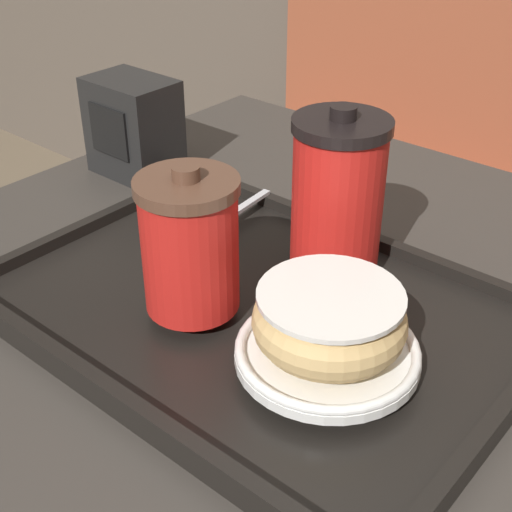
{
  "coord_description": "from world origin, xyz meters",
  "views": [
    {
      "loc": [
        0.33,
        -0.37,
        1.1
      ],
      "look_at": [
        0.01,
        0.01,
        0.8
      ],
      "focal_mm": 50.0,
      "sensor_mm": 36.0,
      "label": 1
    }
  ],
  "objects_px": {
    "donut_chocolate_glazed": "(329,319)",
    "napkin_dispenser": "(133,127)",
    "coffee_cup_front": "(190,244)",
    "spoon": "(212,225)",
    "coffee_cup_rear": "(338,193)"
  },
  "relations": [
    {
      "from": "coffee_cup_front",
      "to": "coffee_cup_rear",
      "type": "relative_size",
      "value": 0.85
    },
    {
      "from": "donut_chocolate_glazed",
      "to": "napkin_dispenser",
      "type": "xyz_separation_m",
      "value": [
        -0.4,
        0.16,
        -0.0
      ]
    },
    {
      "from": "spoon",
      "to": "coffee_cup_rear",
      "type": "bearing_deg",
      "value": 97.65
    },
    {
      "from": "donut_chocolate_glazed",
      "to": "napkin_dispenser",
      "type": "height_order",
      "value": "napkin_dispenser"
    },
    {
      "from": "coffee_cup_rear",
      "to": "napkin_dispenser",
      "type": "relative_size",
      "value": 1.27
    },
    {
      "from": "napkin_dispenser",
      "to": "coffee_cup_rear",
      "type": "bearing_deg",
      "value": -7.93
    },
    {
      "from": "donut_chocolate_glazed",
      "to": "coffee_cup_front",
      "type": "bearing_deg",
      "value": -173.8
    },
    {
      "from": "coffee_cup_rear",
      "to": "donut_chocolate_glazed",
      "type": "relative_size",
      "value": 1.3
    },
    {
      "from": "napkin_dispenser",
      "to": "coffee_cup_front",
      "type": "bearing_deg",
      "value": -33.06
    },
    {
      "from": "coffee_cup_front",
      "to": "napkin_dispenser",
      "type": "bearing_deg",
      "value": 146.94
    },
    {
      "from": "donut_chocolate_glazed",
      "to": "spoon",
      "type": "height_order",
      "value": "donut_chocolate_glazed"
    },
    {
      "from": "spoon",
      "to": "napkin_dispenser",
      "type": "distance_m",
      "value": 0.21
    },
    {
      "from": "coffee_cup_front",
      "to": "napkin_dispenser",
      "type": "xyz_separation_m",
      "value": [
        -0.27,
        0.18,
        -0.02
      ]
    },
    {
      "from": "coffee_cup_front",
      "to": "donut_chocolate_glazed",
      "type": "bearing_deg",
      "value": 6.2
    },
    {
      "from": "spoon",
      "to": "donut_chocolate_glazed",
      "type": "bearing_deg",
      "value": 60.84
    }
  ]
}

